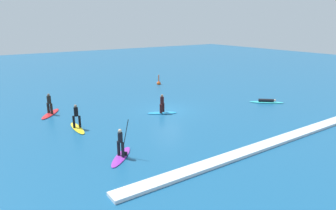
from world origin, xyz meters
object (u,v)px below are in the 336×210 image
surfer_on_yellow_board (77,123)px  surfer_on_blue_board (162,109)px  surfer_on_purple_board (121,151)px  surfer_on_red_board (50,110)px  marker_buoy (159,83)px  surfer_on_teal_board (267,102)px

surfer_on_yellow_board → surfer_on_blue_board: 7.35m
surfer_on_blue_board → surfer_on_purple_board: size_ratio=1.03×
surfer_on_red_board → marker_buoy: size_ratio=2.19×
surfer_on_blue_board → marker_buoy: size_ratio=1.93×
surfer_on_blue_board → marker_buoy: (6.49, 10.64, -0.24)m
surfer_on_red_board → surfer_on_blue_board: bearing=-86.0°
surfer_on_blue_board → surfer_on_yellow_board: bearing=-153.5°
surfer_on_blue_board → surfer_on_teal_board: (10.39, -2.84, -0.31)m
surfer_on_yellow_board → surfer_on_teal_board: bearing=82.4°
surfer_on_purple_board → surfer_on_red_board: bearing=50.6°
surfer_on_yellow_board → surfer_on_purple_board: (0.54, -6.28, -0.03)m
surfer_on_teal_board → surfer_on_purple_board: bearing=-128.1°
surfer_on_yellow_board → surfer_on_red_board: 4.93m
surfer_on_purple_board → marker_buoy: surfer_on_purple_board is taller
surfer_on_yellow_board → surfer_on_teal_board: size_ratio=1.02×
surfer_on_purple_board → surfer_on_red_board: 11.22m
surfer_on_teal_board → marker_buoy: 14.04m
surfer_on_purple_board → surfer_on_yellow_board: bearing=49.0°
surfer_on_teal_board → marker_buoy: marker_buoy is taller
surfer_on_purple_board → surfer_on_red_board: size_ratio=0.85×
surfer_on_teal_board → marker_buoy: size_ratio=2.18×
surfer_on_yellow_board → surfer_on_purple_board: surfer_on_purple_board is taller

